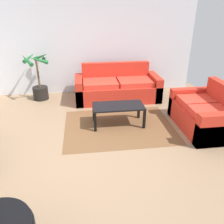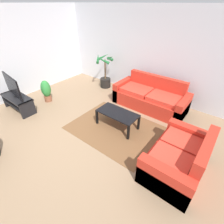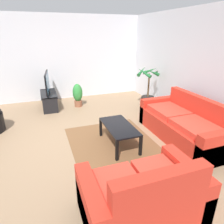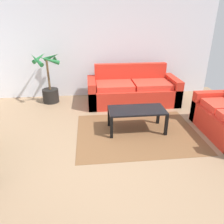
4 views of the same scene
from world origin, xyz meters
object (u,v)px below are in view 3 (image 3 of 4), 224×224
Objects in this scene: coffee_table at (119,128)px; potted_palm at (148,93)px; tv_stand at (49,98)px; couch_loveseat at (143,197)px; couch_main at (183,125)px; tv at (47,82)px; potted_plant_small at (78,94)px.

potted_palm is (-1.80, 1.66, 0.08)m from coffee_table.
tv_stand is 1.07× the size of coffee_table.
potted_palm reaches higher than couch_loveseat.
couch_main is 2.07× the size of tv.
potted_palm reaches higher than coffee_table.
couch_main is 1.48× the size of couch_loveseat.
potted_palm is at bearing 172.56° from couch_main.
couch_loveseat is 4.04m from potted_palm.
coffee_table is (-0.20, -1.40, 0.07)m from couch_main.
tv_stand is 3.00m from coffee_table.
couch_loveseat is at bearing -49.84° from couch_main.
potted_plant_small is at bearing -148.16° from couch_main.
couch_loveseat is (1.49, -1.76, -0.01)m from couch_main.
couch_loveseat is at bearing -30.15° from potted_palm.
tv is 3.00m from potted_palm.
potted_palm is at bearing 71.17° from tv_stand.
tv reaches higher than potted_plant_small.
tv_stand is at bearing -96.38° from tv.
couch_loveseat is at bearing -12.23° from coffee_table.
tv_stand is (-2.96, -2.57, -0.01)m from couch_main.
potted_palm is (0.96, 2.83, -0.33)m from tv.
couch_main is at bearing 40.87° from tv.
couch_main is 3.95m from tv.
coffee_table is 0.85× the size of potted_palm.
potted_palm is (-2.00, 0.26, 0.15)m from couch_main.
tv is at bearing -139.13° from couch_main.
couch_main is 1.77× the size of potted_palm.
tv_stand is at bearing -169.78° from couch_loveseat.
potted_palm is at bearing 68.58° from potted_plant_small.
tv_stand is at bearing -108.83° from potted_palm.
couch_loveseat is 4.55m from tv.
tv is (-4.45, -0.80, 0.48)m from couch_loveseat.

